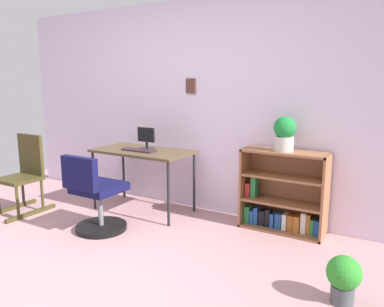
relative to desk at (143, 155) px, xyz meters
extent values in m
plane|color=#B18488|center=(0.36, -1.69, -0.67)|extent=(6.24, 6.24, 0.00)
cube|color=silver|center=(0.36, 0.46, 0.54)|extent=(5.20, 0.10, 2.41)
cube|color=#503228|center=(0.41, 0.40, 0.78)|extent=(0.12, 0.02, 0.17)
cube|color=brown|center=(0.00, 0.00, 0.04)|extent=(1.15, 0.61, 0.03)
cylinder|color=black|center=(-0.54, -0.26, -0.32)|extent=(0.03, 0.03, 0.70)
cylinder|color=black|center=(0.54, -0.26, -0.32)|extent=(0.03, 0.03, 0.70)
cylinder|color=black|center=(-0.54, 0.26, -0.32)|extent=(0.03, 0.03, 0.70)
cylinder|color=black|center=(0.54, 0.26, -0.32)|extent=(0.03, 0.03, 0.70)
cylinder|color=#262628|center=(0.01, 0.06, 0.06)|extent=(0.19, 0.19, 0.01)
cylinder|color=#262628|center=(0.01, 0.06, 0.10)|extent=(0.03, 0.03, 0.08)
cube|color=black|center=(0.01, 0.05, 0.23)|extent=(0.23, 0.02, 0.17)
cube|color=#351F29|center=(0.01, -0.08, 0.06)|extent=(0.42, 0.13, 0.02)
cylinder|color=black|center=(0.00, -0.70, -0.65)|extent=(0.52, 0.52, 0.05)
cylinder|color=slate|center=(0.00, -0.70, -0.44)|extent=(0.05, 0.05, 0.36)
cube|color=#10113A|center=(0.00, -0.70, -0.22)|extent=(0.44, 0.44, 0.08)
cube|color=#10113A|center=(0.00, -0.95, -0.02)|extent=(0.42, 0.07, 0.32)
cube|color=#3E3619|center=(-1.36, -0.80, -0.65)|extent=(0.04, 0.64, 0.04)
cube|color=#3E3619|center=(-1.00, -0.80, -0.65)|extent=(0.04, 0.64, 0.04)
cylinder|color=#3E3619|center=(-1.00, -0.96, -0.46)|extent=(0.03, 0.03, 0.34)
cylinder|color=#3E3619|center=(-1.36, -0.64, -0.46)|extent=(0.03, 0.03, 0.34)
cylinder|color=#3E3619|center=(-1.00, -0.64, -0.46)|extent=(0.03, 0.03, 0.34)
cube|color=#3E3619|center=(-1.18, -0.80, -0.27)|extent=(0.42, 0.40, 0.04)
cube|color=#3E3619|center=(-1.18, -0.62, -0.01)|extent=(0.40, 0.04, 0.48)
cube|color=#945E3B|center=(1.18, 0.23, -0.26)|extent=(0.02, 0.30, 0.83)
cube|color=#945E3B|center=(2.01, 0.23, -0.26)|extent=(0.02, 0.30, 0.83)
cube|color=#945E3B|center=(1.60, 0.23, 0.15)|extent=(0.85, 0.30, 0.02)
cube|color=#945E3B|center=(1.60, 0.23, -0.66)|extent=(0.85, 0.30, 0.02)
cube|color=#945E3B|center=(1.60, 0.37, -0.26)|extent=(0.85, 0.02, 0.83)
cube|color=#945E3B|center=(1.60, 0.23, -0.37)|extent=(0.80, 0.28, 0.02)
cube|color=#945E3B|center=(1.60, 0.23, -0.11)|extent=(0.80, 0.28, 0.02)
cube|color=#237238|center=(1.24, 0.22, -0.56)|extent=(0.06, 0.13, 0.18)
cube|color=#1E478C|center=(1.29, 0.22, -0.57)|extent=(0.04, 0.13, 0.15)
cube|color=#1E478C|center=(1.33, 0.22, -0.56)|extent=(0.04, 0.11, 0.18)
cube|color=black|center=(1.40, 0.22, -0.57)|extent=(0.06, 0.09, 0.16)
cube|color=black|center=(1.46, 0.22, -0.56)|extent=(0.05, 0.10, 0.18)
cube|color=#1E478C|center=(1.51, 0.22, -0.57)|extent=(0.04, 0.12, 0.15)
cube|color=#1E478C|center=(1.57, 0.22, -0.57)|extent=(0.07, 0.10, 0.16)
cube|color=beige|center=(1.64, 0.22, -0.57)|extent=(0.05, 0.10, 0.16)
cube|color=#99591E|center=(1.70, 0.22, -0.57)|extent=(0.06, 0.09, 0.16)
cube|color=#99591E|center=(1.76, 0.22, -0.56)|extent=(0.06, 0.13, 0.17)
cube|color=beige|center=(1.82, 0.22, -0.54)|extent=(0.05, 0.09, 0.21)
cube|color=#99591E|center=(1.87, 0.22, -0.55)|extent=(0.04, 0.10, 0.20)
cube|color=#237238|center=(1.91, 0.22, -0.57)|extent=(0.03, 0.10, 0.16)
cube|color=#1E478C|center=(1.95, 0.22, -0.57)|extent=(0.05, 0.09, 0.16)
cube|color=#B22D28|center=(1.23, 0.22, -0.29)|extent=(0.05, 0.10, 0.15)
cube|color=#237238|center=(1.30, 0.22, -0.25)|extent=(0.05, 0.11, 0.22)
cylinder|color=#B7B2A8|center=(1.59, 0.21, 0.23)|extent=(0.18, 0.18, 0.14)
sphere|color=#1A7B32|center=(1.59, 0.21, 0.39)|extent=(0.22, 0.22, 0.22)
cylinder|color=#474C51|center=(2.36, -0.81, -0.61)|extent=(0.16, 0.16, 0.13)
sphere|color=#2C8929|center=(2.36, -0.81, -0.45)|extent=(0.24, 0.24, 0.24)
camera|label=1|loc=(2.69, -3.37, 0.84)|focal=35.22mm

